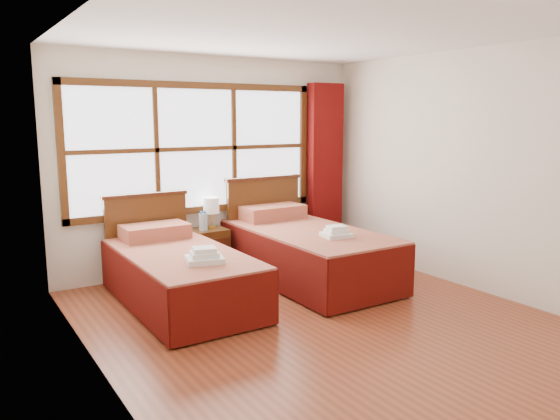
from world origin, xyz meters
TOP-DOWN VIEW (x-y plane):
  - floor at (0.00, 0.00)m, footprint 4.50×4.50m
  - ceiling at (0.00, 0.00)m, footprint 4.50×4.50m
  - wall_back at (0.00, 2.25)m, footprint 4.00×0.00m
  - wall_left at (-2.00, 0.00)m, footprint 0.00×4.50m
  - wall_right at (2.00, 0.00)m, footprint 0.00×4.50m
  - window at (-0.25, 2.21)m, footprint 3.16×0.06m
  - curtain at (1.60, 2.11)m, footprint 0.50×0.16m
  - bed_left at (-0.92, 1.20)m, footprint 1.05×2.07m
  - bed_right at (0.64, 1.20)m, footprint 1.15×2.23m
  - nightstand at (-0.21, 1.99)m, footprint 0.41×0.41m
  - towels_left at (-0.88, 0.65)m, footprint 0.40×0.37m
  - towels_right at (0.67, 0.66)m, footprint 0.34×0.31m
  - lamp at (-0.15, 2.05)m, footprint 0.19×0.19m
  - bottle_near at (-0.32, 1.95)m, footprint 0.06×0.06m
  - bottle_far at (-0.27, 1.96)m, footprint 0.06×0.06m

SIDE VIEW (x-z plane):
  - floor at x=0.00m, z-range 0.00..0.00m
  - nightstand at x=-0.21m, z-range 0.00..0.55m
  - bed_left at x=-0.92m, z-range -0.20..0.82m
  - bed_right at x=0.64m, z-range -0.22..0.90m
  - towels_left at x=-0.88m, z-range 0.53..0.67m
  - towels_right at x=0.67m, z-range 0.59..0.71m
  - bottle_far at x=-0.27m, z-range 0.54..0.77m
  - bottle_near at x=-0.32m, z-range 0.54..0.77m
  - lamp at x=-0.15m, z-range 0.63..1.00m
  - curtain at x=1.60m, z-range 0.02..2.32m
  - wall_back at x=0.00m, z-range -0.70..3.30m
  - wall_left at x=-2.00m, z-range -0.95..3.55m
  - wall_right at x=2.00m, z-range -0.95..3.55m
  - window at x=-0.25m, z-range 0.72..2.28m
  - ceiling at x=0.00m, z-range 2.60..2.60m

